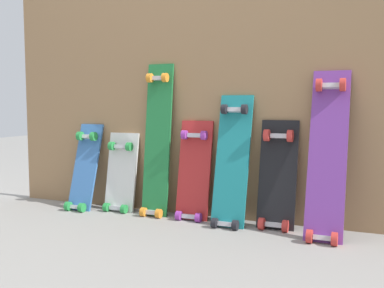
{
  "coord_description": "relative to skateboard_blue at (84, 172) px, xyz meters",
  "views": [
    {
      "loc": [
        0.99,
        -2.41,
        0.67
      ],
      "look_at": [
        0.0,
        -0.07,
        0.44
      ],
      "focal_mm": 41.75,
      "sensor_mm": 36.0,
      "label": 1
    }
  ],
  "objects": [
    {
      "name": "skateboard_red",
      "position": [
        0.75,
        0.04,
        0.02
      ],
      "size": [
        0.2,
        0.18,
        0.65
      ],
      "color": "#B22626",
      "rests_on": "ground"
    },
    {
      "name": "skateboard_black",
      "position": [
        1.24,
        0.03,
        0.02
      ],
      "size": [
        0.21,
        0.19,
        0.65
      ],
      "color": "black",
      "rests_on": "ground"
    },
    {
      "name": "skateboard_blue",
      "position": [
        0.0,
        0.0,
        0.0
      ],
      "size": [
        0.17,
        0.24,
        0.61
      ],
      "color": "#386BAD",
      "rests_on": "ground"
    },
    {
      "name": "skateboard_green",
      "position": [
        0.51,
        0.04,
        0.19
      ],
      "size": [
        0.17,
        0.18,
        0.98
      ],
      "color": "#1E7238",
      "rests_on": "ground"
    },
    {
      "name": "plywood_wall_panel",
      "position": [
        0.76,
        0.13,
        0.56
      ],
      "size": [
        2.65,
        0.04,
        1.6
      ],
      "primitive_type": "cube",
      "color": "#99724C",
      "rests_on": "ground"
    },
    {
      "name": "skateboard_white",
      "position": [
        0.25,
        0.05,
        -0.03
      ],
      "size": [
        0.21,
        0.16,
        0.56
      ],
      "color": "silver",
      "rests_on": "ground"
    },
    {
      "name": "skateboard_teal",
      "position": [
        1.0,
        0.0,
        0.09
      ],
      "size": [
        0.19,
        0.25,
        0.79
      ],
      "color": "#197A7F",
      "rests_on": "ground"
    },
    {
      "name": "skateboard_purple",
      "position": [
        1.51,
        -0.04,
        0.16
      ],
      "size": [
        0.19,
        0.33,
        0.91
      ],
      "color": "#6B338C",
      "rests_on": "ground"
    },
    {
      "name": "ground_plane",
      "position": [
        0.76,
        0.06,
        -0.24
      ],
      "size": [
        12.0,
        12.0,
        0.0
      ],
      "primitive_type": "plane",
      "color": "gray"
    }
  ]
}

